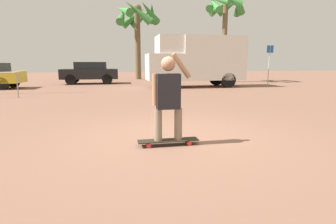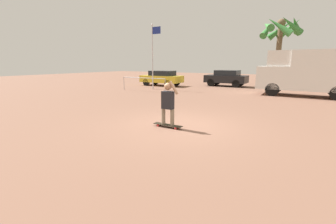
{
  "view_description": "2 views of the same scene",
  "coord_description": "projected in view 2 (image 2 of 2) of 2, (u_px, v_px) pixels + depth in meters",
  "views": [
    {
      "loc": [
        -1.11,
        -4.86,
        1.45
      ],
      "look_at": [
        -0.07,
        0.35,
        0.46
      ],
      "focal_mm": 28.0,
      "sensor_mm": 36.0,
      "label": 1
    },
    {
      "loc": [
        3.77,
        -6.9,
        2.22
      ],
      "look_at": [
        -0.42,
        -0.09,
        0.47
      ],
      "focal_mm": 24.0,
      "sensor_mm": 36.0,
      "label": 2
    }
  ],
  "objects": [
    {
      "name": "ground_plane",
      "position": [
        179.0,
        125.0,
        8.15
      ],
      "size": [
        80.0,
        80.0,
        0.0
      ],
      "primitive_type": "plane",
      "color": "brown"
    },
    {
      "name": "skateboard",
      "position": [
        168.0,
        125.0,
        7.89
      ],
      "size": [
        1.09,
        0.23,
        0.1
      ],
      "color": "black",
      "rests_on": "ground_plane"
    },
    {
      "name": "person_skateboarder",
      "position": [
        168.0,
        101.0,
        7.71
      ],
      "size": [
        0.69,
        0.25,
        1.54
      ],
      "color": "gray",
      "rests_on": "skateboard"
    },
    {
      "name": "camper_van",
      "position": [
        308.0,
        71.0,
        14.83
      ],
      "size": [
        5.85,
        2.14,
        3.03
      ],
      "color": "black",
      "rests_on": "ground_plane"
    },
    {
      "name": "parked_car_black",
      "position": [
        226.0,
        78.0,
        21.67
      ],
      "size": [
        3.89,
        1.89,
        1.53
      ],
      "color": "black",
      "rests_on": "ground_plane"
    },
    {
      "name": "parked_car_yellow",
      "position": [
        162.0,
        78.0,
        22.14
      ],
      "size": [
        4.09,
        1.85,
        1.47
      ],
      "color": "black",
      "rests_on": "ground_plane"
    },
    {
      "name": "palm_tree_center_background",
      "position": [
        281.0,
        31.0,
        22.79
      ],
      "size": [
        4.21,
        4.18,
        6.77
      ],
      "color": "brown",
      "rests_on": "ground_plane"
    },
    {
      "name": "flagpole",
      "position": [
        153.0,
        53.0,
        18.7
      ],
      "size": [
        0.88,
        0.12,
        5.33
      ],
      "color": "#B7B7BC",
      "rests_on": "ground_plane"
    },
    {
      "name": "plaza_railing_segment",
      "position": [
        143.0,
        80.0,
        17.81
      ],
      "size": [
        4.17,
        0.05,
        1.08
      ],
      "color": "#99999E",
      "rests_on": "ground_plane"
    }
  ]
}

